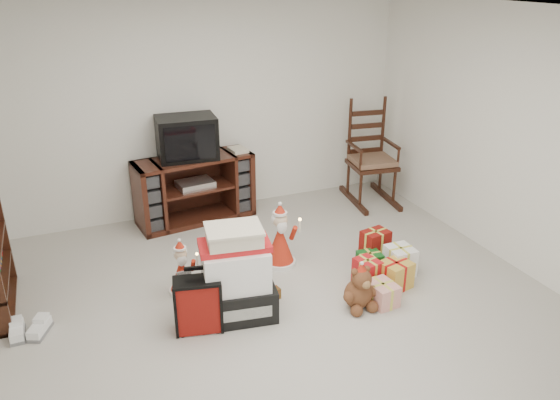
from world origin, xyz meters
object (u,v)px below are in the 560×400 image
object	(u,v)px
red_suitcase	(198,305)
santa_figurine	(280,241)
gift_pile	(236,278)
crt_television	(187,138)
teddy_bear	(359,290)
sneaker_pair	(28,330)
gift_cluster	(381,268)
tv_stand	(195,189)
rocking_chair	(369,165)
mrs_claus_figurine	(182,272)

from	to	relation	value
red_suitcase	santa_figurine	bearing A→B (deg)	48.27
gift_pile	crt_television	distance (m)	2.15
teddy_bear	sneaker_pair	bearing A→B (deg)	165.70
gift_pile	teddy_bear	bearing A→B (deg)	-8.13
red_suitcase	sneaker_pair	bearing A→B (deg)	173.07
red_suitcase	santa_figurine	size ratio (longest dim) A/B	0.83
red_suitcase	sneaker_pair	xyz separation A→B (m)	(-1.32, 0.46, -0.19)
gift_pile	red_suitcase	bearing A→B (deg)	-156.57
gift_pile	santa_figurine	xyz separation A→B (m)	(0.68, 0.66, -0.10)
teddy_bear	gift_cluster	xyz separation A→B (m)	(0.44, 0.33, -0.06)
tv_stand	red_suitcase	bearing A→B (deg)	-110.73
rocking_chair	sneaker_pair	size ratio (longest dim) A/B	4.00
mrs_claus_figurine	sneaker_pair	size ratio (longest dim) A/B	1.61
santa_figurine	tv_stand	bearing A→B (deg)	110.45
rocking_chair	gift_cluster	distance (m)	2.02
tv_stand	santa_figurine	distance (m)	1.47
red_suitcase	sneaker_pair	distance (m)	1.41
red_suitcase	crt_television	world-z (taller)	crt_television
santa_figurine	mrs_claus_figurine	bearing A→B (deg)	-172.62
santa_figurine	gift_cluster	size ratio (longest dim) A/B	0.69
rocking_chair	red_suitcase	distance (m)	3.33
gift_pile	gift_cluster	xyz separation A→B (m)	(1.47, 0.02, -0.24)
rocking_chair	mrs_claus_figurine	world-z (taller)	rocking_chair
teddy_bear	santa_figurine	bearing A→B (deg)	109.82
teddy_bear	santa_figurine	world-z (taller)	santa_figurine
tv_stand	santa_figurine	size ratio (longest dim) A/B	2.11
tv_stand	gift_pile	bearing A→B (deg)	-101.57
gift_pile	santa_figurine	size ratio (longest dim) A/B	1.22
sneaker_pair	crt_television	size ratio (longest dim) A/B	0.49
rocking_chair	red_suitcase	world-z (taller)	rocking_chair
gift_pile	gift_cluster	bearing A→B (deg)	9.63
gift_pile	sneaker_pair	size ratio (longest dim) A/B	2.43
rocking_chair	red_suitcase	xyz separation A→B (m)	(-2.74, -1.88, -0.22)
tv_stand	gift_pile	distance (m)	2.04
red_suitcase	crt_television	bearing A→B (deg)	89.87
gift_pile	sneaker_pair	distance (m)	1.74
gift_pile	teddy_bear	size ratio (longest dim) A/B	2.05
teddy_bear	sneaker_pair	size ratio (longest dim) A/B	1.18
teddy_bear	gift_pile	bearing A→B (deg)	162.91
santa_figurine	sneaker_pair	size ratio (longest dim) A/B	1.99
tv_stand	red_suitcase	size ratio (longest dim) A/B	2.53
tv_stand	mrs_claus_figurine	world-z (taller)	tv_stand
tv_stand	gift_cluster	world-z (taller)	tv_stand
mrs_claus_figurine	teddy_bear	bearing A→B (deg)	-31.26
red_suitcase	crt_television	distance (m)	2.32
red_suitcase	santa_figurine	distance (m)	1.28
rocking_chair	teddy_bear	world-z (taller)	rocking_chair
santa_figurine	sneaker_pair	world-z (taller)	santa_figurine
red_suitcase	santa_figurine	xyz separation A→B (m)	(1.04, 0.75, 0.02)
gift_pile	sneaker_pair	bearing A→B (deg)	176.42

